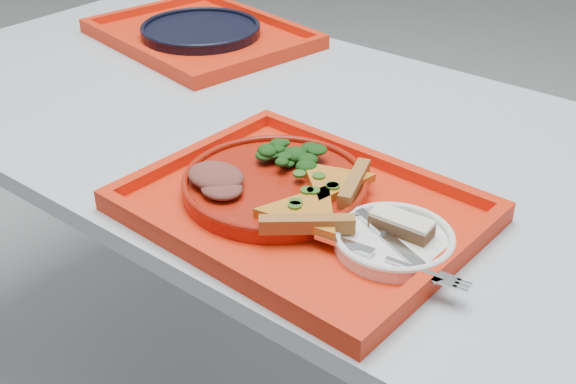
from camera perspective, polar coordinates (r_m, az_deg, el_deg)
The scene contains 13 objects.
table at distance 1.28m, azimuth -0.95°, elevation 2.73°, with size 1.60×0.80×0.75m.
tray_main at distance 0.98m, azimuth 1.10°, elevation -1.57°, with size 0.45×0.35×0.01m, color red.
tray_far at distance 1.63m, azimuth -6.87°, elevation 12.03°, with size 0.45×0.35×0.01m, color red.
dinner_plate at distance 1.01m, azimuth -1.01°, elevation 0.44°, with size 0.26×0.26×0.02m, color maroon.
side_plate at distance 0.91m, azimuth 8.35°, elevation -3.97°, with size 0.15×0.15×0.01m, color white.
navy_plate at distance 1.63m, azimuth -6.91°, elevation 12.49°, with size 0.26×0.26×0.02m, color black.
pizza_slice_a at distance 0.93m, azimuth 1.41°, elevation -1.39°, with size 0.14×0.12×0.02m, color gold, non-canonical shape.
pizza_slice_b at distance 0.99m, azimuth 3.53°, elevation 1.01°, with size 0.12×0.11×0.02m, color gold, non-canonical shape.
salad_heap at distance 1.04m, azimuth 0.04°, elevation 3.27°, with size 0.08×0.07×0.04m, color black.
meat_portion at distance 1.00m, azimuth -5.73°, elevation 1.26°, with size 0.09×0.07×0.03m, color brown.
dessert_bar at distance 0.91m, azimuth 8.96°, elevation -2.52°, with size 0.08×0.04×0.02m.
knife at distance 0.90m, azimuth 8.19°, elevation -3.73°, with size 0.18×0.02×0.01m, color silver.
fork at distance 0.87m, azimuth 7.63°, elevation -5.15°, with size 0.18×0.02×0.01m, color silver.
Camera 1 is at (0.72, -0.87, 1.29)m, focal length 45.00 mm.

